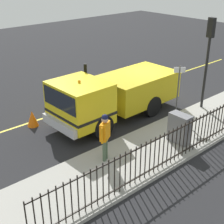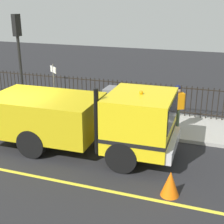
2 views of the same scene
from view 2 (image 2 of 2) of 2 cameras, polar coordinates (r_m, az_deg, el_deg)
The scene contains 9 objects.
ground_plane at distance 12.14m, azimuth -16.46°, elevation -4.91°, with size 47.11×47.11×0.00m, color #232326.
sidewalk_slab at distance 14.59m, azimuth -9.39°, elevation 0.09°, with size 2.70×21.41×0.13m, color #A3A099.
work_truck at distance 10.44m, azimuth -3.64°, elevation -0.91°, with size 2.41×6.35×2.48m.
worker_standing at distance 12.15m, azimuth 11.46°, elevation 1.63°, with size 0.44×0.57×1.75m.
iron_fence at distance 15.31m, azimuth -7.57°, elevation 4.01°, with size 0.04×18.24×1.33m.
traffic_light_near at distance 13.69m, azimuth -16.33°, elevation 11.32°, with size 0.33×0.26×4.16m.
utility_cabinet at distance 13.81m, azimuth -0.26°, elevation 2.05°, with size 0.85×0.44×1.15m, color slate.
traffic_cone at distance 8.61m, azimuth 10.33°, elevation -12.43°, with size 0.49×0.49×0.70m, color orange.
street_sign at distance 12.91m, azimuth -10.26°, elevation 4.54°, with size 0.34×0.41×2.33m.
Camera 2 is at (-8.85, -6.74, 4.87)m, focal length 51.34 mm.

